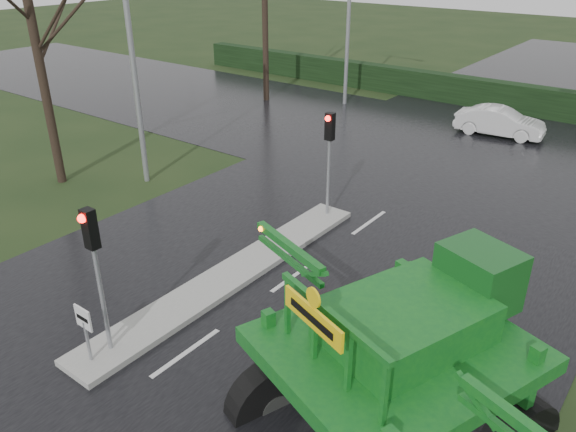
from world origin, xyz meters
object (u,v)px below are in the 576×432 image
Objects in this scene: traffic_signal_mid at (329,143)px; street_light_left_near at (133,15)px; traffic_signal_near at (94,252)px; crop_sprayer at (278,309)px; white_sedan at (497,136)px; keep_left_sign at (85,326)px.

street_light_left_near reaches higher than traffic_signal_mid.
traffic_signal_near is 1.00× the size of traffic_signal_mid.
crop_sprayer is (10.65, -5.80, -3.84)m from street_light_left_near.
keep_left_sign is at bearing 170.01° from white_sedan.
white_sedan is at bearing 85.90° from keep_left_sign.
white_sedan is at bearing 116.46° from crop_sprayer.
traffic_signal_near is at bearing -90.00° from traffic_signal_mid.
crop_sprayer is at bearing -62.75° from traffic_signal_mid.
crop_sprayer is 19.57m from white_sedan.
keep_left_sign reaches higher than white_sedan.
keep_left_sign is 1.61m from traffic_signal_near.
traffic_signal_mid is at bearing 166.97° from white_sedan.
crop_sprayer is (3.75, -7.29, -0.44)m from traffic_signal_mid.
traffic_signal_mid is 7.83m from street_light_left_near.
street_light_left_near is 1.30× the size of crop_sprayer.
traffic_signal_mid reaches higher than white_sedan.
street_light_left_near is at bearing 142.25° from white_sedan.
keep_left_sign is 21.10m from white_sedan.
keep_left_sign is 9.12m from traffic_signal_mid.
keep_left_sign is 4.26m from crop_sprayer.
white_sedan is (1.51, 20.53, -2.59)m from traffic_signal_near.
street_light_left_near is at bearing 132.59° from keep_left_sign.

